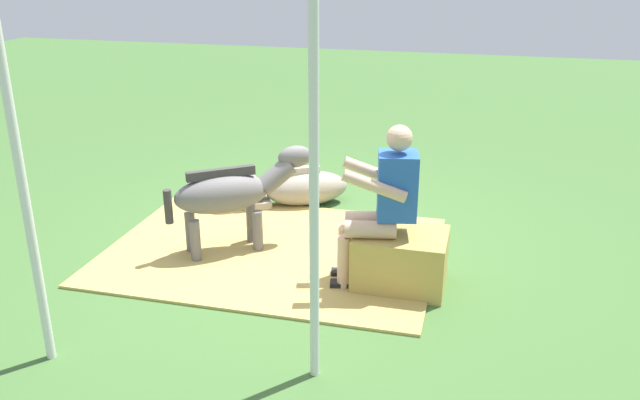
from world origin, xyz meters
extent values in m
plane|color=#426B33|center=(0.00, 0.00, 0.00)|extent=(24.00, 24.00, 0.00)
cube|color=tan|center=(0.18, 0.23, 0.01)|extent=(2.90, 2.17, 0.02)
cube|color=tan|center=(-1.01, 0.57, 0.23)|extent=(0.72, 0.56, 0.45)
cylinder|color=#D8AD8C|center=(-0.78, 0.70, 0.52)|extent=(0.42, 0.21, 0.14)
cylinder|color=#D8AD8C|center=(-0.59, 0.74, 0.23)|extent=(0.11, 0.11, 0.45)
cube|color=black|center=(-0.59, 0.74, 0.03)|extent=(0.24, 0.14, 0.06)
cylinder|color=#D8AD8C|center=(-0.75, 0.51, 0.52)|extent=(0.42, 0.21, 0.14)
cylinder|color=#D8AD8C|center=(-0.55, 0.55, 0.23)|extent=(0.11, 0.11, 0.45)
cube|color=black|center=(-0.55, 0.55, 0.03)|extent=(0.24, 0.14, 0.06)
cube|color=#2659B2|center=(-0.96, 0.57, 0.85)|extent=(0.35, 0.33, 0.52)
cylinder|color=#D8AD8C|center=(-0.82, 0.76, 0.90)|extent=(0.51, 0.18, 0.26)
cylinder|color=#D8AD8C|center=(-0.75, 0.45, 0.90)|extent=(0.51, 0.18, 0.26)
sphere|color=#D8AD8C|center=(-0.96, 0.57, 1.23)|extent=(0.20, 0.20, 0.20)
ellipsoid|color=slate|center=(0.59, 0.35, 0.56)|extent=(0.87, 0.76, 0.34)
cylinder|color=slate|center=(0.42, 0.10, 0.19)|extent=(0.09, 0.09, 0.39)
cylinder|color=slate|center=(0.31, 0.26, 0.19)|extent=(0.09, 0.09, 0.39)
cylinder|color=slate|center=(0.88, 0.44, 0.19)|extent=(0.09, 0.09, 0.39)
cylinder|color=slate|center=(0.76, 0.60, 0.19)|extent=(0.09, 0.09, 0.39)
cylinder|color=slate|center=(0.19, 0.05, 0.66)|extent=(0.40, 0.36, 0.33)
ellipsoid|color=slate|center=(0.04, -0.05, 0.82)|extent=(0.35, 0.32, 0.20)
cube|color=#3A3838|center=(0.59, 0.35, 0.75)|extent=(0.52, 0.40, 0.08)
cylinder|color=#3A3838|center=(0.97, 0.63, 0.51)|extent=(0.07, 0.07, 0.30)
ellipsoid|color=gray|center=(0.20, -0.98, 0.18)|extent=(0.96, 0.78, 0.36)
cube|color=gray|center=(0.67, -0.71, 0.05)|extent=(0.36, 0.35, 0.10)
cylinder|color=gray|center=(0.68, -0.70, 0.24)|extent=(0.34, 0.30, 0.30)
ellipsoid|color=gray|center=(0.84, -0.61, 0.32)|extent=(0.34, 0.29, 0.20)
cube|color=#B5A999|center=(0.27, -0.94, 0.38)|extent=(0.42, 0.29, 0.08)
cylinder|color=silver|center=(-0.65, 1.90, 1.17)|extent=(0.06, 0.06, 2.33)
cylinder|color=silver|center=(1.11, 2.16, 1.17)|extent=(0.06, 0.06, 2.33)
camera|label=1|loc=(-1.58, 5.39, 2.59)|focal=37.40mm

